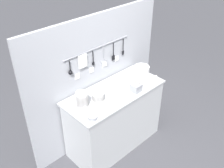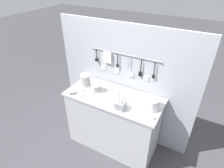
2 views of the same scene
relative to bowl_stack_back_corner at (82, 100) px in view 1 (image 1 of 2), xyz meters
The scene contains 17 objects.
ground_plane 1.17m from the bowl_stack_back_corner, ahead, with size 20.00×20.00×0.00m, color #424247.
counter 0.76m from the bowl_stack_back_corner, ahead, with size 1.40×0.62×0.95m.
back_wall 0.59m from the bowl_stack_back_corner, 31.15° to the left, with size 2.20×0.11×1.91m.
bowl_stack_back_corner is the anchor object (origin of this frame).
bowl_stack_nested_right 0.22m from the bowl_stack_back_corner, ahead, with size 0.16×0.16×0.13m.
plate_stack 1.05m from the bowl_stack_back_corner, ahead, with size 0.22×0.22×0.16m.
steel_mixing_bowl 0.28m from the bowl_stack_back_corner, 103.05° to the right, with size 0.11×0.11×0.04m.
cutlery_caddy 0.75m from the bowl_stack_back_corner, 17.95° to the right, with size 0.12×0.12×0.26m.
cup_edge_far 0.71m from the bowl_stack_back_corner, ahead, with size 0.04×0.04×0.05m.
cup_beside_plates 0.86m from the bowl_stack_back_corner, ahead, with size 0.04×0.04×0.05m.
cup_front_left 1.16m from the bowl_stack_back_corner, 10.86° to the right, with size 0.04×0.04×0.05m.
cup_mid_row 0.28m from the bowl_stack_back_corner, 35.17° to the right, with size 0.04×0.04×0.05m.
cup_back_right 0.86m from the bowl_stack_back_corner, 11.75° to the left, with size 0.04×0.04×0.05m.
cup_front_right 0.77m from the bowl_stack_back_corner, ahead, with size 0.04×0.04×0.05m.
cup_edge_near 0.31m from the bowl_stack_back_corner, 68.62° to the right, with size 0.04×0.04×0.05m.
cup_centre 0.64m from the bowl_stack_back_corner, ahead, with size 0.04×0.04×0.05m.
cup_back_left 0.16m from the bowl_stack_back_corner, 74.42° to the right, with size 0.04×0.04×0.05m.
Camera 1 is at (-1.98, -2.02, 2.92)m, focal length 42.00 mm.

